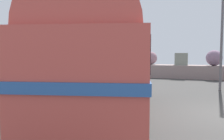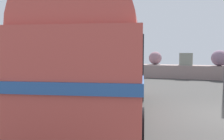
% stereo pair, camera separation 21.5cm
% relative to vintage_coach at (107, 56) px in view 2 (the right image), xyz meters
% --- Properties ---
extents(breakwater, '(31.36, 2.04, 2.38)m').
position_rel_vintage_coach_xyz_m(breakwater, '(4.23, 13.14, -1.30)').
color(breakwater, gray).
rests_on(breakwater, ground).
extents(vintage_coach, '(4.18, 8.90, 3.70)m').
position_rel_vintage_coach_xyz_m(vintage_coach, '(0.00, 0.00, 0.00)').
color(vintage_coach, black).
rests_on(vintage_coach, ground).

